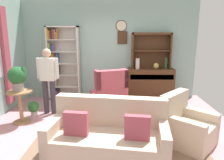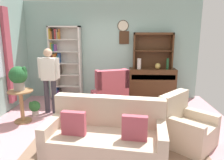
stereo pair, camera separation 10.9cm
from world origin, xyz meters
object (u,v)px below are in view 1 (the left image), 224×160
wingback_chair (109,95)px  sideboard (150,83)px  couch_floral (108,138)px  potted_plant_small (34,108)px  book_stack (121,108)px  plant_stand (20,103)px  sideboard_hutch (151,46)px  person_reading (48,77)px  potted_plant_large (18,77)px  armchair_floral (186,128)px  bookshelf (61,64)px  vase_round (156,66)px  bottle_wine (166,64)px  vase_tall (138,64)px  coffee_table (115,113)px

wingback_chair → sideboard: bearing=36.1°
couch_floral → wingback_chair: size_ratio=1.81×
potted_plant_small → book_stack: (2.01, -0.65, 0.24)m
sideboard → plant_stand: sideboard is taller
sideboard_hutch → person_reading: bearing=-154.3°
couch_floral → potted_plant_large: (-1.94, 1.28, 0.70)m
couch_floral → plant_stand: 2.30m
armchair_floral → person_reading: (-2.82, 1.36, 0.62)m
bookshelf → book_stack: (1.69, -2.06, -0.59)m
wingback_chair → armchair_floral: bearing=-49.5°
vase_round → potted_plant_small: (-3.04, -1.26, -0.80)m
sideboard_hutch → book_stack: size_ratio=5.65×
bottle_wine → plant_stand: (-3.42, -1.59, -0.64)m
vase_tall → plant_stand: size_ratio=0.42×
sideboard_hutch → potted_plant_large: size_ratio=2.12×
plant_stand → person_reading: bearing=50.6°
bookshelf → armchair_floral: bookshelf is taller
sideboard_hutch → sideboard: bearing=-90.0°
armchair_floral → potted_plant_small: 3.36m
bottle_wine → potted_plant_large: bottle_wine is taller
wingback_chair → couch_floral: bearing=-88.6°
vase_tall → plant_stand: (-2.64, -1.60, -0.63)m
armchair_floral → potted_plant_small: armchair_floral is taller
vase_tall → couch_floral: size_ratio=0.16×
sideboard_hutch → potted_plant_large: sideboard_hutch is taller
vase_round → couch_floral: bearing=-113.4°
coffee_table → sideboard: bearing=63.6°
potted_plant_large → plant_stand: bearing=-60.3°
armchair_floral → sideboard: bearing=95.6°
person_reading → potted_plant_large: bearing=-131.5°
sideboard_hutch → book_stack: bearing=-113.2°
wingback_chair → plant_stand: size_ratio=1.49×
sideboard → potted_plant_large: 3.51m
sideboard_hutch → armchair_floral: size_ratio=1.02×
bookshelf → coffee_table: 2.71m
sideboard_hutch → bottle_wine: 0.65m
bookshelf → sideboard: bookshelf is taller
vase_tall → potted_plant_small: size_ratio=0.85×
bookshelf → wingback_chair: bearing=-33.3°
sideboard → person_reading: (-2.58, -1.13, 0.40)m
potted_plant_large → potted_plant_small: size_ratio=1.48×
coffee_table → book_stack: 0.14m
potted_plant_small → book_stack: book_stack is taller
bookshelf → plant_stand: 1.92m
coffee_table → vase_tall: bearing=72.5°
potted_plant_large → person_reading: bearing=48.5°
couch_floral → armchair_floral: 1.43m
potted_plant_small → potted_plant_large: bearing=-113.1°
vase_round → wingback_chair: vase_round is taller
potted_plant_large → person_reading: person_reading is taller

